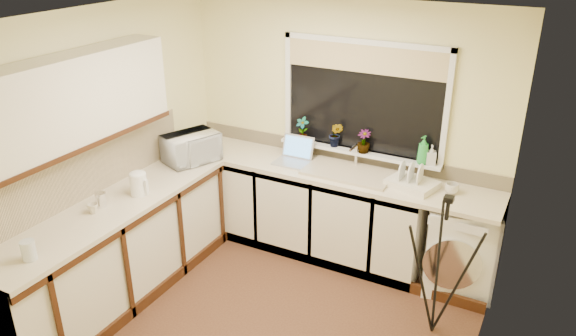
{
  "coord_description": "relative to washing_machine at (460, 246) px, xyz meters",
  "views": [
    {
      "loc": [
        1.88,
        -3.21,
        3.02
      ],
      "look_at": [
        -0.1,
        0.55,
        1.15
      ],
      "focal_mm": 34.43,
      "sensor_mm": 36.0,
      "label": 1
    }
  ],
  "objects": [
    {
      "name": "window_glass",
      "position": [
        -1.07,
        0.26,
        1.14
      ],
      "size": [
        1.5,
        0.02,
        1.0
      ],
      "primitive_type": "cube",
      "color": "black",
      "rests_on": "wall_back"
    },
    {
      "name": "dish_rack",
      "position": [
        -0.47,
        -0.03,
        0.52
      ],
      "size": [
        0.48,
        0.4,
        0.06
      ],
      "primitive_type": "cube",
      "rotation": [
        0.0,
        0.0,
        -0.26
      ],
      "color": "silver",
      "rests_on": "worktop_back"
    },
    {
      "name": "soap_bottle_clear",
      "position": [
        -0.38,
        0.2,
        0.73
      ],
      "size": [
        0.1,
        0.11,
        0.18
      ],
      "primitive_type": "imported",
      "rotation": [
        0.0,
        0.0,
        0.32
      ],
      "color": "#999999",
      "rests_on": "windowsill"
    },
    {
      "name": "floor",
      "position": [
        -1.27,
        -1.22,
        -0.41
      ],
      "size": [
        3.2,
        3.2,
        0.0
      ],
      "primitive_type": "plane",
      "color": "brown",
      "rests_on": "ground"
    },
    {
      "name": "sink",
      "position": [
        -1.07,
        -0.02,
        0.5
      ],
      "size": [
        0.82,
        0.46,
        0.03
      ],
      "primitive_type": "cube",
      "color": "tan",
      "rests_on": "worktop_back"
    },
    {
      "name": "plant_c",
      "position": [
        -1.02,
        0.18,
        0.75
      ],
      "size": [
        0.13,
        0.13,
        0.22
      ],
      "primitive_type": "imported",
      "rotation": [
        0.0,
        0.0,
        0.05
      ],
      "color": "#999999",
      "rests_on": "windowsill"
    },
    {
      "name": "wall_right",
      "position": [
        0.33,
        -1.22,
        0.81
      ],
      "size": [
        0.0,
        3.0,
        3.0
      ],
      "primitive_type": "plane",
      "rotation": [
        1.57,
        0.0,
        -1.57
      ],
      "color": "beige",
      "rests_on": "ground"
    },
    {
      "name": "wall_left",
      "position": [
        -2.87,
        -1.22,
        0.81
      ],
      "size": [
        0.0,
        3.0,
        3.0
      ],
      "primitive_type": "plane",
      "rotation": [
        1.57,
        0.0,
        1.57
      ],
      "color": "beige",
      "rests_on": "ground"
    },
    {
      "name": "worktop_left",
      "position": [
        -2.57,
        -1.52,
        0.47
      ],
      "size": [
        0.6,
        2.4,
        0.04
      ],
      "primitive_type": "cube",
      "color": "beige",
      "rests_on": "base_cabinet_left"
    },
    {
      "name": "kettle",
      "position": [
        -2.5,
        -1.26,
        0.58
      ],
      "size": [
        0.15,
        0.15,
        0.19
      ],
      "primitive_type": "cylinder",
      "color": "white",
      "rests_on": "worktop_left"
    },
    {
      "name": "wall_back",
      "position": [
        -1.27,
        0.28,
        0.81
      ],
      "size": [
        3.2,
        0.0,
        3.2
      ],
      "primitive_type": "plane",
      "rotation": [
        1.57,
        0.0,
        0.0
      ],
      "color": "beige",
      "rests_on": "ground"
    },
    {
      "name": "steel_jar",
      "position": [
        -2.63,
        -1.58,
        0.55
      ],
      "size": [
        0.09,
        0.09,
        0.12
      ],
      "primitive_type": "cylinder",
      "color": "silver",
      "rests_on": "worktop_left"
    },
    {
      "name": "splashback_back",
      "position": [
        -1.27,
        0.27,
        0.56
      ],
      "size": [
        3.2,
        0.02,
        0.14
      ],
      "primitive_type": "cube",
      "color": "beige",
      "rests_on": "wall_back"
    },
    {
      "name": "windowsill",
      "position": [
        -1.07,
        0.21,
        0.62
      ],
      "size": [
        1.6,
        0.14,
        0.03
      ],
      "primitive_type": "cube",
      "color": "white",
      "rests_on": "wall_back"
    },
    {
      "name": "cup_back",
      "position": [
        -0.13,
        0.01,
        0.53
      ],
      "size": [
        0.15,
        0.15,
        0.09
      ],
      "primitive_type": "imported",
      "rotation": [
        0.0,
        0.0,
        -0.36
      ],
      "color": "beige",
      "rests_on": "worktop_back"
    },
    {
      "name": "plant_b",
      "position": [
        -1.31,
        0.2,
        0.76
      ],
      "size": [
        0.14,
        0.11,
        0.25
      ],
      "primitive_type": "imported",
      "rotation": [
        0.0,
        0.0,
        0.01
      ],
      "color": "#999999",
      "rests_on": "windowsill"
    },
    {
      "name": "cup_left",
      "position": [
        -2.6,
        -1.69,
        0.53
      ],
      "size": [
        0.11,
        0.11,
        0.08
      ],
      "primitive_type": "imported",
      "rotation": [
        0.0,
        0.0,
        -0.34
      ],
      "color": "beige",
      "rests_on": "worktop_left"
    },
    {
      "name": "plant_a",
      "position": [
        -1.65,
        0.17,
        0.76
      ],
      "size": [
        0.14,
        0.1,
        0.25
      ],
      "primitive_type": "imported",
      "rotation": [
        0.0,
        0.0,
        -0.05
      ],
      "color": "#999999",
      "rests_on": "windowsill"
    },
    {
      "name": "base_cabinet_back",
      "position": [
        -1.6,
        -0.02,
        0.02
      ],
      "size": [
        2.55,
        0.6,
        0.86
      ],
      "primitive_type": "cube",
      "color": "silver",
      "rests_on": "floor"
    },
    {
      "name": "ceiling",
      "position": [
        -1.27,
        -1.22,
        2.04
      ],
      "size": [
        3.2,
        3.2,
        0.0
      ],
      "primitive_type": "plane",
      "rotation": [
        3.14,
        0.0,
        0.0
      ],
      "color": "white",
      "rests_on": "ground"
    },
    {
      "name": "splashback_left",
      "position": [
        -2.86,
        -1.52,
        0.71
      ],
      "size": [
        0.02,
        2.4,
        0.45
      ],
      "primitive_type": "cube",
      "color": "beige",
      "rests_on": "wall_left"
    },
    {
      "name": "upper_cabinet",
      "position": [
        -2.71,
        -1.67,
        1.39
      ],
      "size": [
        0.28,
        1.9,
        0.7
      ],
      "primitive_type": "cube",
      "color": "silver",
      "rests_on": "wall_left"
    },
    {
      "name": "window_blind",
      "position": [
        -1.07,
        0.24,
        1.51
      ],
      "size": [
        1.5,
        0.02,
        0.25
      ],
      "primitive_type": "cube",
      "color": "tan",
      "rests_on": "wall_back"
    },
    {
      "name": "microwave",
      "position": [
        -2.55,
        -0.46,
        0.63
      ],
      "size": [
        0.51,
        0.6,
        0.28
      ],
      "primitive_type": "imported",
      "rotation": [
        0.0,
        0.0,
        1.19
      ],
      "color": "white",
      "rests_on": "worktop_left"
    },
    {
      "name": "laptop",
      "position": [
        -1.66,
        0.01,
        0.55
      ],
      "size": [
        0.33,
        0.31,
        0.24
      ],
      "rotation": [
        0.0,
        0.0,
        0.01
      ],
      "color": "#A9A8B0",
      "rests_on": "worktop_back"
    },
    {
      "name": "worktop_back",
      "position": [
        -1.27,
        -0.02,
        0.47
      ],
      "size": [
        3.2,
        0.6,
        0.04
      ],
      "primitive_type": "cube",
      "color": "beige",
      "rests_on": "base_cabinet_back"
    },
    {
      "name": "base_cabinet_left",
      "position": [
        -2.57,
        -1.52,
        0.02
      ],
      "size": [
        0.54,
        2.4,
        0.86
      ],
      "primitive_type": "cube",
      "color": "silver",
      "rests_on": "floor"
    },
    {
      "name": "glass_jug",
      "position": [
        -2.49,
        -2.39,
        0.56
      ],
      "size": [
        0.1,
        0.1,
        0.14
      ],
      "primitive_type": "cylinder",
      "color": "silver",
      "rests_on": "worktop_left"
    },
    {
      "name": "wall_front",
      "position": [
        -1.27,
        -2.72,
        0.81
      ],
      "size": [
        3.2,
        0.0,
        3.2
      ],
      "primitive_type": "plane",
      "rotation": [
        -1.57,
        0.0,
        0.0
      ],
      "color": "beige",
      "rests_on": "ground"
    },
    {
      "name": "washing_machine",
      "position": [
        0.0,
        0.0,
        0.0
      ],
      "size": [
        0.7,
        0.69,
        0.83
      ],
      "primitive_type": "cube",
      "rotation": [
        0.0,
        0.0,
        0.23
      ],
      "color": "white",
      "rests_on": "floor"
    },
    {
      "name": "tripod",
      "position": [
        -0.02,
        -0.72,
        0.2
      ],
      "size": [
        0.73,
        0.73,
        1.22
      ],
      "primitive_type": null,
      "rotation": [
        0.0,
        0.0,
        -0.24
      ],
      "color": "black",
      "rests_on": "floor"
    },
    {
      "name": "faucet",
      "position": [
        -1.07,
        0.16,
        0.61
      ],
      "size": [
        0.03,
        0.03,
        0.24
      ],
      "primitive_type": "cylinder",
      "color": "silver",
      "rests_on": "worktop_back"
    },
    {
      "name": "soap_bottle_green",
      "position": [
        -0.45,
        0.18,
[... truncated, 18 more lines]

